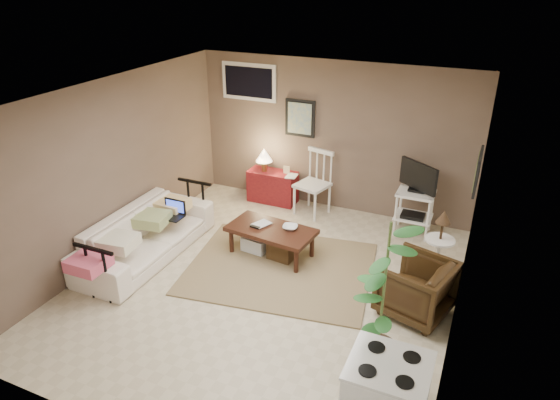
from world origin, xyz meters
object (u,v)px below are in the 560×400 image
at_px(red_console, 272,184).
at_px(tv_stand, 416,197).
at_px(potted_plant, 383,297).
at_px(spindle_chair, 313,185).
at_px(side_table, 440,238).
at_px(armchair, 416,285).
at_px(coffee_table, 271,239).
at_px(sofa, 145,228).

bearing_deg(red_console, tv_stand, -3.92).
bearing_deg(red_console, potted_plant, -50.89).
height_order(spindle_chair, potted_plant, potted_plant).
distance_m(red_console, spindle_chair, 0.81).
xyz_separation_m(tv_stand, side_table, (0.50, -1.10, 0.01)).
height_order(tv_stand, potted_plant, potted_plant).
xyz_separation_m(spindle_chair, potted_plant, (1.82, -3.07, 0.43)).
relative_size(red_console, potted_plant, 0.55).
distance_m(side_table, potted_plant, 1.98).
relative_size(red_console, armchair, 1.26).
height_order(coffee_table, sofa, sofa).
relative_size(coffee_table, tv_stand, 1.10).
bearing_deg(potted_plant, coffee_table, 139.59).
bearing_deg(tv_stand, sofa, -146.72).
xyz_separation_m(side_table, armchair, (-0.13, -0.80, -0.23)).
xyz_separation_m(red_console, armchair, (2.76, -2.07, 0.05)).
bearing_deg(potted_plant, side_table, 81.42).
bearing_deg(side_table, tv_stand, 114.39).
bearing_deg(armchair, sofa, -70.24).
height_order(red_console, potted_plant, potted_plant).
relative_size(sofa, potted_plant, 1.26).
relative_size(red_console, spindle_chair, 0.90).
bearing_deg(sofa, coffee_table, -66.11).
height_order(spindle_chair, side_table, spindle_chair).
xyz_separation_m(coffee_table, red_console, (-0.72, 1.60, 0.08)).
bearing_deg(coffee_table, potted_plant, -40.41).
distance_m(red_console, tv_stand, 2.41).
relative_size(spindle_chair, tv_stand, 0.92).
bearing_deg(spindle_chair, coffee_table, -92.54).
distance_m(coffee_table, sofa, 1.72).
bearing_deg(coffee_table, spindle_chair, 87.46).
bearing_deg(armchair, coffee_table, -86.77).
bearing_deg(coffee_table, sofa, -156.11).
xyz_separation_m(tv_stand, armchair, (0.37, -1.90, -0.22)).
height_order(side_table, armchair, side_table).
bearing_deg(tv_stand, armchair, -79.04).
distance_m(sofa, potted_plant, 3.60).
height_order(coffee_table, tv_stand, tv_stand).
bearing_deg(armchair, side_table, -173.08).
xyz_separation_m(sofa, side_table, (3.74, 1.02, 0.18)).
xyz_separation_m(coffee_table, armchair, (2.04, -0.47, 0.12)).
bearing_deg(spindle_chair, red_console, 170.70).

